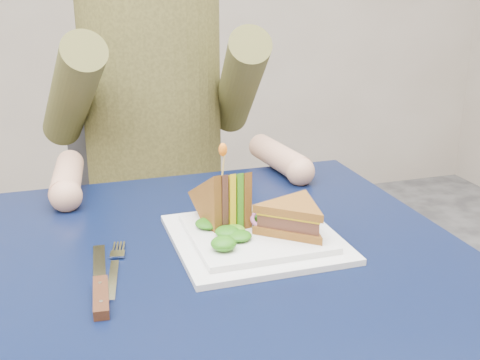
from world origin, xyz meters
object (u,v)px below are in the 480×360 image
object	(u,v)px
sandwich_flat	(293,217)
chair	(152,200)
diner	(152,72)
plate	(255,236)
fork	(115,270)
table	(227,293)
sandwich_upright	(223,203)
knife	(101,290)

from	to	relation	value
sandwich_flat	chair	bearing A→B (deg)	98.17
diner	plate	xyz separation A→B (m)	(0.05, -0.61, -0.18)
chair	diner	size ratio (longest dim) A/B	1.25
sandwich_flat	fork	bearing A→B (deg)	-177.76
plate	diner	bearing A→B (deg)	94.91
table	diner	bearing A→B (deg)	90.00
plate	sandwich_upright	size ratio (longest dim) A/B	1.81
plate	sandwich_upright	world-z (taller)	sandwich_upright
fork	sandwich_flat	bearing A→B (deg)	2.24
sandwich_upright	fork	bearing A→B (deg)	-156.82
table	sandwich_flat	xyz separation A→B (m)	(0.11, -0.01, 0.12)
knife	sandwich_upright	bearing A→B (deg)	33.17
diner	sandwich_upright	bearing A→B (deg)	-88.74
chair	sandwich_upright	world-z (taller)	chair
chair	plate	xyz separation A→B (m)	(0.05, -0.72, 0.20)
sandwich_flat	knife	bearing A→B (deg)	-167.22
diner	sandwich_upright	xyz separation A→B (m)	(0.01, -0.57, -0.13)
knife	chair	bearing A→B (deg)	76.13
sandwich_upright	table	bearing A→B (deg)	-102.22
chair	plate	distance (m)	0.75
fork	table	bearing A→B (deg)	7.65
sandwich_flat	knife	distance (m)	0.32
diner	knife	world-z (taller)	diner
sandwich_upright	fork	size ratio (longest dim) A/B	0.80
table	plate	bearing A→B (deg)	13.23
chair	diner	world-z (taller)	diner
chair	fork	size ratio (longest dim) A/B	5.21
sandwich_upright	fork	distance (m)	0.21
plate	chair	bearing A→B (deg)	94.15
diner	fork	world-z (taller)	diner
table	knife	world-z (taller)	knife
chair	diner	distance (m)	0.39
sandwich_flat	fork	world-z (taller)	sandwich_flat
plate	fork	world-z (taller)	plate
plate	sandwich_upright	distance (m)	0.08
chair	sandwich_upright	size ratio (longest dim) A/B	6.49
sandwich_upright	knife	distance (m)	0.26
table	diner	size ratio (longest dim) A/B	1.01
table	diner	world-z (taller)	diner
sandwich_flat	sandwich_upright	distance (m)	0.12
knife	fork	bearing A→B (deg)	66.91
fork	knife	size ratio (longest dim) A/B	0.80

